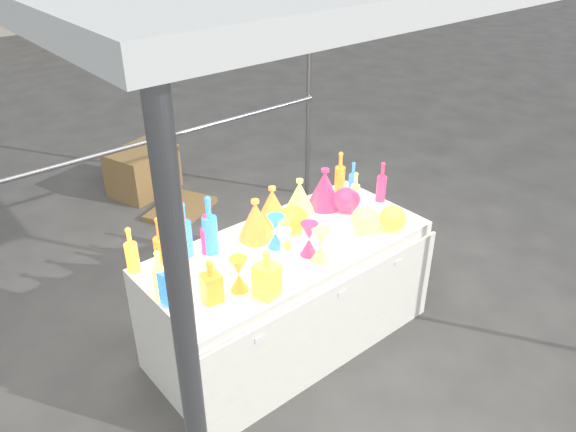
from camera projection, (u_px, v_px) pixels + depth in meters
ground at (288, 337)px, 3.81m from camera, size 80.00×80.00×0.00m
display_table at (289, 294)px, 3.62m from camera, size 1.84×0.83×0.75m
cardboard_box_closed at (143, 171)px, 5.58m from camera, size 0.73×0.62×0.45m
cardboard_box_flat at (181, 209)px, 5.31m from camera, size 0.75×0.67×0.05m
bottle_0 at (131, 250)px, 3.13m from camera, size 0.08×0.08×0.29m
bottle_1 at (210, 225)px, 3.27m from camera, size 0.10×0.10×0.38m
bottle_2 at (161, 247)px, 3.07m from camera, size 0.10×0.10×0.37m
bottle_3 at (206, 233)px, 3.30m from camera, size 0.08×0.08×0.26m
bottle_4 at (160, 275)px, 2.90m from camera, size 0.09×0.09×0.30m
bottle_6 at (172, 273)px, 2.92m from camera, size 0.09×0.09×0.30m
bottle_7 at (184, 229)px, 3.25m from camera, size 0.10×0.10×0.35m
decanter_0 at (267, 273)px, 2.94m from camera, size 0.13×0.13×0.28m
decanter_1 at (211, 281)px, 2.90m from camera, size 0.11×0.11×0.25m
decanter_2 at (172, 279)px, 2.89m from camera, size 0.14×0.14×0.28m
hourglass_0 at (239, 274)px, 2.99m from camera, size 0.12×0.12×0.20m
hourglass_1 at (309, 239)px, 3.29m from camera, size 0.14×0.14×0.21m
hourglass_2 at (321, 245)px, 3.23m from camera, size 0.13×0.13×0.21m
hourglass_3 at (283, 246)px, 3.23m from camera, size 0.13×0.13×0.21m
hourglass_4 at (284, 233)px, 3.37m from camera, size 0.11×0.11×0.19m
hourglass_5 at (276, 231)px, 3.37m from camera, size 0.14×0.14×0.21m
globe_0 at (393, 219)px, 3.56m from camera, size 0.22×0.22×0.14m
globe_1 at (365, 222)px, 3.53m from camera, size 0.20×0.20×0.15m
globe_2 at (293, 221)px, 3.53m from camera, size 0.21×0.21×0.15m
globe_3 at (347, 201)px, 3.77m from camera, size 0.20×0.20×0.15m
lampshade_0 at (272, 204)px, 3.62m from camera, size 0.25×0.25×0.25m
lampshade_1 at (256, 219)px, 3.44m from camera, size 0.23×0.23×0.27m
lampshade_2 at (325, 188)px, 3.79m from camera, size 0.31×0.31×0.28m
lampshade_3 at (300, 196)px, 3.73m from camera, size 0.23×0.23×0.24m
bottle_8 at (353, 179)px, 3.92m from camera, size 0.07×0.07×0.26m
bottle_9 at (340, 173)px, 3.95m from camera, size 0.07×0.07×0.32m
bottle_10 at (382, 182)px, 3.86m from camera, size 0.08×0.08×0.29m
bottle_11 at (355, 190)px, 3.78m from camera, size 0.08×0.08×0.26m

